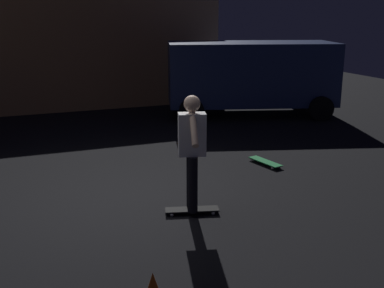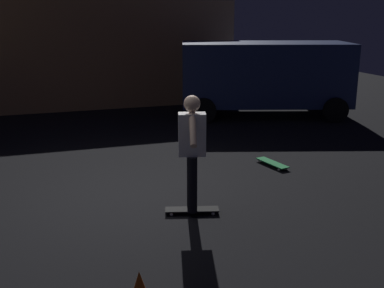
% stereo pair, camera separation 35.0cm
% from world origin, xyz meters
% --- Properties ---
extents(ground_plane, '(28.00, 28.00, 0.00)m').
position_xyz_m(ground_plane, '(0.00, 0.00, 0.00)').
color(ground_plane, black).
extents(low_building, '(11.29, 3.37, 3.19)m').
position_xyz_m(low_building, '(-0.71, 9.04, 1.60)').
color(low_building, tan).
rests_on(low_building, ground_plane).
extents(parked_van, '(4.95, 3.32, 2.03)m').
position_xyz_m(parked_van, '(4.97, 5.16, 1.16)').
color(parked_van, navy).
rests_on(parked_van, ground_plane).
extents(skateboard_ridden, '(0.81, 0.40, 0.07)m').
position_xyz_m(skateboard_ridden, '(0.86, -0.81, 0.06)').
color(skateboard_ridden, black).
rests_on(skateboard_ridden, ground_plane).
extents(skateboard_spare, '(0.35, 0.80, 0.07)m').
position_xyz_m(skateboard_spare, '(3.01, 0.84, 0.06)').
color(skateboard_spare, green).
rests_on(skateboard_spare, ground_plane).
extents(skater, '(0.43, 0.97, 1.67)m').
position_xyz_m(skater, '(0.86, -0.81, 1.04)').
color(skater, black).
rests_on(skater, skateboard_ridden).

